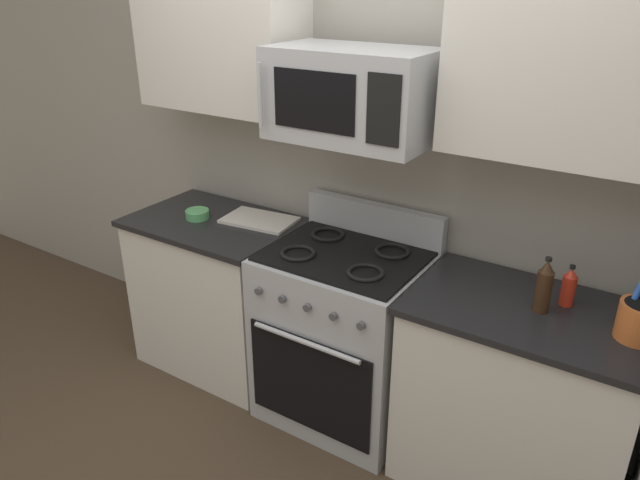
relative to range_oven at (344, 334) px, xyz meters
name	(u,v)px	position (x,y,z in m)	size (l,w,h in m)	color
wall_back	(386,158)	(0.00, 0.38, 0.83)	(8.00, 0.10, 2.60)	#9E998E
counter_left	(219,292)	(-0.84, 0.00, -0.02)	(0.91, 0.63, 0.91)	silver
range_oven	(344,334)	(0.00, 0.00, 0.00)	(0.76, 0.67, 1.09)	#B2B5BA
counter_right	(516,398)	(0.88, 0.00, -0.02)	(0.97, 0.63, 0.91)	silver
microwave	(352,95)	(0.00, 0.03, 1.20)	(0.71, 0.44, 0.39)	#B2B5BA
upper_cabinets_left	(221,40)	(-0.85, 0.16, 1.36)	(0.90, 0.34, 0.68)	silver
upper_cabinets_right	(582,68)	(0.88, 0.16, 1.36)	(0.96, 0.34, 0.68)	silver
utensil_crock	(640,319)	(1.26, -0.01, 0.52)	(0.16, 0.16, 0.32)	#D1662D
cutting_board	(259,220)	(-0.62, 0.12, 0.44)	(0.39, 0.24, 0.02)	silver
bottle_soy	(544,287)	(0.91, 0.00, 0.55)	(0.06, 0.06, 0.24)	#382314
bottle_hot_sauce	(569,287)	(0.98, 0.10, 0.52)	(0.06, 0.06, 0.18)	red
prep_bowl	(197,214)	(-0.93, -0.03, 0.46)	(0.13, 0.13, 0.05)	#59AD66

